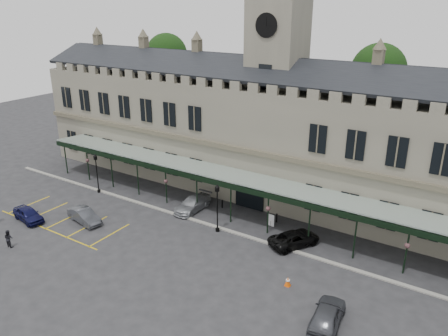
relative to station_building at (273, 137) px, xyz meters
The scene contains 20 objects.
ground 17.17m from the station_building, 90.00° to the right, with size 140.00×140.00×0.00m, color #272729.
station_building is the anchor object (origin of this frame).
clock_tower 6.64m from the station_building, 90.00° to the left, with size 5.60×5.60×24.80m.
canopy 9.37m from the station_building, 90.00° to the right, with size 50.00×4.10×4.30m.
kerb 12.22m from the station_building, 90.00° to the right, with size 60.00×0.40×0.12m, color gray.
parking_markings 23.26m from the station_building, 128.81° to the right, with size 16.00×6.00×0.01m, color gold, non-canonical shape.
tree_behind_left 24.64m from the station_building, 157.55° to the left, with size 6.00×6.00×16.00m.
tree_behind_mid 13.67m from the station_building, 48.65° to the left, with size 6.00×6.00×16.00m.
lamp_post_left 19.79m from the station_building, 146.76° to the right, with size 0.43×0.43×4.58m.
lamp_post_mid 11.53m from the station_building, 90.35° to the right, with size 0.45×0.45×4.76m.
traffic_cone 18.62m from the station_building, 59.15° to the right, with size 0.47×0.47×0.74m.
sign_board 10.08m from the station_building, 63.42° to the right, with size 0.70×0.13×1.20m.
bollard_left 9.20m from the station_building, 110.00° to the right, with size 0.16×0.16×0.89m, color black.
bollard_right 9.53m from the station_building, 59.16° to the right, with size 0.16×0.16×0.89m, color black.
car_left_a 26.09m from the station_building, 131.29° to the right, with size 1.60×3.99×1.36m, color #0C0D37.
car_left_b 21.07m from the station_building, 126.05° to the right, with size 1.44×4.14×1.36m, color #3C3F45.
car_taxi 11.34m from the station_building, 118.56° to the right, with size 1.95×4.79×1.39m, color #9B9EA2.
car_van 13.08m from the station_building, 53.31° to the right, with size 2.15×4.67×1.30m, color black.
car_right_a 22.67m from the station_building, 53.67° to the right, with size 1.85×4.61×1.57m, color #3C3F45.
person_b 27.46m from the station_building, 121.07° to the right, with size 0.78×0.61×1.60m, color black.
Camera 1 is at (19.85, -25.06, 19.99)m, focal length 35.00 mm.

